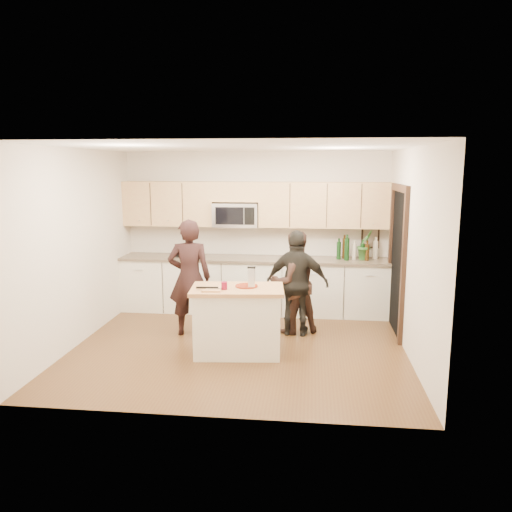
# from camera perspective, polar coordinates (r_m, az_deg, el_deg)

# --- Properties ---
(floor) EXTENTS (4.50, 4.50, 0.00)m
(floor) POSITION_cam_1_polar(r_m,az_deg,el_deg) (7.03, -1.90, -10.25)
(floor) COLOR #55391D
(floor) RESTS_ON ground
(room_shell) EXTENTS (4.52, 4.02, 2.71)m
(room_shell) POSITION_cam_1_polar(r_m,az_deg,el_deg) (6.62, -1.99, 3.92)
(room_shell) COLOR beige
(room_shell) RESTS_ON ground
(back_cabinetry) EXTENTS (4.50, 0.66, 0.94)m
(back_cabinetry) POSITION_cam_1_polar(r_m,az_deg,el_deg) (8.49, -0.27, -3.30)
(back_cabinetry) COLOR silver
(back_cabinetry) RESTS_ON ground
(upper_cabinetry) EXTENTS (4.50, 0.33, 0.75)m
(upper_cabinetry) POSITION_cam_1_polar(r_m,az_deg,el_deg) (8.42, 0.06, 6.04)
(upper_cabinetry) COLOR tan
(upper_cabinetry) RESTS_ON ground
(microwave) EXTENTS (0.76, 0.41, 0.40)m
(microwave) POSITION_cam_1_polar(r_m,az_deg,el_deg) (8.45, -2.29, 4.73)
(microwave) COLOR silver
(microwave) RESTS_ON ground
(doorway) EXTENTS (0.06, 1.25, 2.20)m
(doorway) POSITION_cam_1_polar(r_m,az_deg,el_deg) (7.63, 15.88, 0.02)
(doorway) COLOR black
(doorway) RESTS_ON ground
(framed_picture) EXTENTS (0.30, 0.03, 0.38)m
(framed_picture) POSITION_cam_1_polar(r_m,az_deg,el_deg) (8.63, 12.93, 2.13)
(framed_picture) COLOR black
(framed_picture) RESTS_ON ground
(dish_towel) EXTENTS (0.34, 0.60, 0.48)m
(dish_towel) POSITION_cam_1_polar(r_m,az_deg,el_deg) (8.40, -6.87, -1.22)
(dish_towel) COLOR white
(dish_towel) RESTS_ON ground
(island) EXTENTS (1.26, 0.81, 0.90)m
(island) POSITION_cam_1_polar(r_m,az_deg,el_deg) (6.63, -2.12, -7.37)
(island) COLOR silver
(island) RESTS_ON ground
(red_plate) EXTENTS (0.30, 0.30, 0.02)m
(red_plate) POSITION_cam_1_polar(r_m,az_deg,el_deg) (6.56, -1.09, -3.43)
(red_plate) COLOR maroon
(red_plate) RESTS_ON island
(box_grater) EXTENTS (0.10, 0.05, 0.27)m
(box_grater) POSITION_cam_1_polar(r_m,az_deg,el_deg) (6.44, -0.52, -2.37)
(box_grater) COLOR silver
(box_grater) RESTS_ON red_plate
(drink_glass) EXTENTS (0.08, 0.08, 0.10)m
(drink_glass) POSITION_cam_1_polar(r_m,az_deg,el_deg) (6.41, -3.65, -3.40)
(drink_glass) COLOR maroon
(drink_glass) RESTS_ON island
(cutting_board) EXTENTS (0.25, 0.18, 0.02)m
(cutting_board) POSITION_cam_1_polar(r_m,az_deg,el_deg) (6.35, -5.11, -3.92)
(cutting_board) COLOR tan
(cutting_board) RESTS_ON island
(tongs) EXTENTS (0.29, 0.06, 0.02)m
(tongs) POSITION_cam_1_polar(r_m,az_deg,el_deg) (6.41, -5.61, -3.61)
(tongs) COLOR black
(tongs) RESTS_ON cutting_board
(knife) EXTENTS (0.20, 0.04, 0.01)m
(knife) POSITION_cam_1_polar(r_m,az_deg,el_deg) (6.38, -4.87, -3.73)
(knife) COLOR silver
(knife) RESTS_ON cutting_board
(toaster) EXTENTS (0.28, 0.24, 0.17)m
(toaster) POSITION_cam_1_polar(r_m,az_deg,el_deg) (8.58, -8.27, 0.51)
(toaster) COLOR black
(toaster) RESTS_ON back_cabinetry
(bottle_cluster) EXTENTS (0.68, 0.27, 0.42)m
(bottle_cluster) POSITION_cam_1_polar(r_m,az_deg,el_deg) (8.36, 11.43, 0.83)
(bottle_cluster) COLOR black
(bottle_cluster) RESTS_ON back_cabinetry
(orchid) EXTENTS (0.35, 0.35, 0.50)m
(orchid) POSITION_cam_1_polar(r_m,az_deg,el_deg) (8.37, 12.37, 1.28)
(orchid) COLOR #34692A
(orchid) RESTS_ON back_cabinetry
(woman_left) EXTENTS (0.69, 0.51, 1.71)m
(woman_left) POSITION_cam_1_polar(r_m,az_deg,el_deg) (7.34, -7.61, -2.47)
(woman_left) COLOR black
(woman_left) RESTS_ON ground
(woman_center) EXTENTS (0.90, 0.82, 1.52)m
(woman_center) POSITION_cam_1_polar(r_m,az_deg,el_deg) (7.41, 4.37, -3.04)
(woman_center) COLOR #34211A
(woman_center) RESTS_ON ground
(woman_right) EXTENTS (0.94, 0.46, 1.55)m
(woman_right) POSITION_cam_1_polar(r_m,az_deg,el_deg) (7.29, 4.72, -3.14)
(woman_right) COLOR black
(woman_right) RESTS_ON ground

